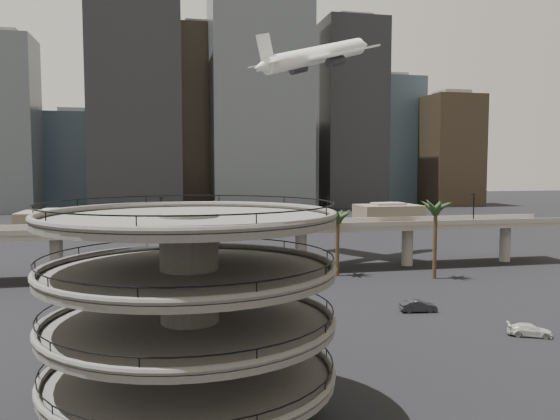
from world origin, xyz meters
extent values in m
plane|color=black|center=(0.00, 0.00, 0.00)|extent=(700.00, 700.00, 0.00)
cylinder|color=#514F4B|center=(-13.00, -4.00, 8.00)|extent=(4.40, 4.40, 16.50)
cylinder|color=#514F4B|center=(-13.00, -4.00, 3.77)|extent=(22.00, 22.00, 0.45)
torus|color=#514F4B|center=(-13.00, -4.00, 4.25)|extent=(22.20, 22.20, 0.50)
torus|color=black|center=(-13.00, -4.00, 5.05)|extent=(21.80, 21.80, 0.10)
cylinder|color=#514F4B|center=(-13.00, -4.00, 7.78)|extent=(22.00, 22.00, 0.45)
torus|color=#514F4B|center=(-13.00, -4.00, 8.25)|extent=(22.20, 22.20, 0.50)
torus|color=black|center=(-13.00, -4.00, 9.05)|extent=(21.80, 21.80, 0.10)
cylinder|color=#514F4B|center=(-13.00, -4.00, 11.78)|extent=(22.00, 22.00, 0.45)
torus|color=#514F4B|center=(-13.00, -4.00, 12.25)|extent=(22.20, 22.20, 0.50)
torus|color=black|center=(-13.00, -4.00, 13.05)|extent=(21.80, 21.80, 0.10)
cylinder|color=#514F4B|center=(-13.00, -4.00, 15.78)|extent=(22.00, 22.00, 0.45)
torus|color=#514F4B|center=(-13.00, -4.00, 16.25)|extent=(22.20, 22.20, 0.50)
torus|color=black|center=(-13.00, -4.00, 17.05)|extent=(21.80, 21.80, 0.10)
cube|color=gray|center=(0.00, 55.00, 8.00)|extent=(130.00, 9.00, 0.90)
cube|color=gray|center=(0.00, 50.50, 8.90)|extent=(130.00, 0.30, 1.00)
cube|color=gray|center=(0.00, 59.50, 8.90)|extent=(130.00, 0.30, 1.00)
cylinder|color=gray|center=(-33.00, 55.00, 3.80)|extent=(2.20, 2.20, 8.00)
cylinder|color=gray|center=(-11.00, 55.00, 3.80)|extent=(2.20, 2.20, 8.00)
cylinder|color=gray|center=(11.00, 55.00, 3.80)|extent=(2.20, 2.20, 8.00)
cylinder|color=gray|center=(33.00, 55.00, 3.80)|extent=(2.20, 2.20, 8.00)
cylinder|color=gray|center=(55.00, 55.00, 3.80)|extent=(2.20, 2.20, 8.00)
cylinder|color=black|center=(-15.00, 51.00, 11.50)|extent=(0.24, 0.24, 6.00)
cylinder|color=black|center=(15.00, 51.00, 11.50)|extent=(0.24, 0.24, 6.00)
cylinder|color=black|center=(45.00, 51.00, 11.50)|extent=(0.24, 0.24, 6.00)
cylinder|color=#402C1B|center=(-6.00, 44.00, 6.08)|extent=(0.70, 0.70, 12.15)
ellipsoid|color=#203719|center=(-6.00, 44.00, 12.55)|extent=(4.40, 4.40, 2.00)
cylinder|color=#402C1B|center=(16.00, 48.00, 5.40)|extent=(0.70, 0.70, 10.80)
ellipsoid|color=#203719|center=(16.00, 48.00, 11.20)|extent=(4.40, 4.40, 2.00)
cylinder|color=#402C1B|center=(32.00, 42.00, 6.30)|extent=(0.70, 0.70, 12.60)
ellipsoid|color=#203719|center=(32.00, 42.00, 13.00)|extent=(4.40, 4.40, 2.00)
cube|color=brown|center=(-45.00, 140.00, 2.75)|extent=(28.00, 18.00, 5.50)
cube|color=gray|center=(-45.00, 140.00, 5.90)|extent=(14.00, 9.00, 0.80)
cube|color=brown|center=(22.00, 150.00, 2.50)|extent=(24.00, 16.00, 5.00)
cube|color=gray|center=(22.00, 150.00, 5.40)|extent=(12.00, 8.00, 0.80)
cube|color=brown|center=(65.00, 138.00, 3.00)|extent=(22.00, 15.00, 6.00)
cube|color=gray|center=(65.00, 138.00, 6.40)|extent=(11.00, 7.50, 0.80)
cube|color=#4C535A|center=(-80.00, 210.00, 37.39)|extent=(26.00, 24.00, 74.78)
cube|color=gray|center=(-80.00, 210.00, 75.98)|extent=(14.30, 13.20, 2.40)
cube|color=#394958|center=(-55.00, 245.00, 23.01)|extent=(30.00, 30.00, 46.02)
cube|color=gray|center=(-55.00, 245.00, 47.22)|extent=(16.50, 16.50, 2.40)
cube|color=black|center=(-25.00, 200.00, 52.73)|extent=(38.00, 30.00, 105.46)
cube|color=#2C2318|center=(5.00, 225.00, 43.14)|extent=(28.00, 26.00, 86.29)
cube|color=gray|center=(5.00, 225.00, 87.49)|extent=(15.40, 14.30, 2.40)
cube|color=#4C535A|center=(30.00, 205.00, 57.52)|extent=(45.00, 32.00, 115.05)
cube|color=#84775B|center=(55.00, 240.00, 20.13)|extent=(24.00, 24.00, 40.27)
cube|color=gray|center=(55.00, 240.00, 41.47)|extent=(13.20, 13.20, 2.40)
cube|color=black|center=(78.00, 215.00, 45.54)|extent=(30.00, 28.00, 91.08)
cube|color=gray|center=(78.00, 215.00, 92.28)|extent=(16.50, 15.40, 2.40)
cube|color=#394958|center=(105.00, 235.00, 33.56)|extent=(34.00, 30.00, 67.11)
cube|color=gray|center=(105.00, 235.00, 68.31)|extent=(18.70, 16.50, 2.40)
cube|color=#2C2318|center=(130.00, 210.00, 27.80)|extent=(26.00, 26.00, 55.61)
cube|color=gray|center=(130.00, 210.00, 56.81)|extent=(14.30, 14.30, 2.40)
cube|color=#84775B|center=(18.00, 260.00, 18.22)|extent=(22.00, 22.00, 36.43)
cube|color=gray|center=(18.00, 260.00, 37.63)|extent=(12.10, 12.10, 2.40)
cylinder|color=white|center=(17.49, 67.68, 43.19)|extent=(26.38, 16.82, 11.09)
cone|color=white|center=(30.65, 74.98, 47.40)|extent=(5.58, 5.29, 4.44)
cone|color=white|center=(4.33, 60.39, 38.99)|extent=(5.29, 4.89, 4.05)
cube|color=white|center=(16.78, 67.29, 42.34)|extent=(20.26, 29.54, 2.10)
cube|color=white|center=(5.94, 61.28, 39.92)|extent=(6.98, 9.98, 0.89)
cube|color=white|center=(5.27, 60.91, 42.64)|extent=(4.19, 2.54, 6.21)
cylinder|color=#28272D|center=(14.85, 72.56, 41.12)|extent=(5.02, 4.00, 3.08)
cylinder|color=#28272D|center=(20.23, 62.86, 41.12)|extent=(5.02, 4.00, 3.08)
imported|color=#A71721|center=(-2.83, 20.98, 0.77)|extent=(4.81, 2.89, 1.53)
imported|color=black|center=(19.00, 22.11, 0.81)|extent=(5.11, 2.37, 1.62)
imported|color=beige|center=(26.84, 9.51, 0.71)|extent=(5.30, 3.93, 1.43)
camera|label=1|loc=(-14.99, -45.15, 19.75)|focal=35.00mm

